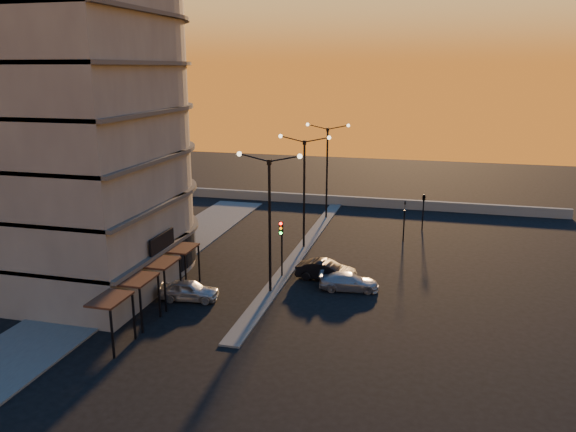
{
  "coord_description": "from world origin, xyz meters",
  "views": [
    {
      "loc": [
        10.09,
        -33.9,
        14.72
      ],
      "look_at": [
        -0.48,
        6.58,
        3.63
      ],
      "focal_mm": 35.0,
      "sensor_mm": 36.0,
      "label": 1
    }
  ],
  "objects_px": {
    "car_hatchback": "(189,290)",
    "car_sedan": "(326,270)",
    "streetlamp_mid": "(304,183)",
    "car_wagon": "(349,282)",
    "traffic_light_main": "(281,239)"
  },
  "relations": [
    {
      "from": "car_hatchback",
      "to": "car_sedan",
      "type": "bearing_deg",
      "value": -60.99
    },
    {
      "from": "streetlamp_mid",
      "to": "car_hatchback",
      "type": "height_order",
      "value": "streetlamp_mid"
    },
    {
      "from": "car_wagon",
      "to": "car_sedan",
      "type": "bearing_deg",
      "value": 44.66
    },
    {
      "from": "traffic_light_main",
      "to": "car_wagon",
      "type": "relative_size",
      "value": 1.05
    },
    {
      "from": "car_hatchback",
      "to": "traffic_light_main",
      "type": "bearing_deg",
      "value": -48.65
    },
    {
      "from": "traffic_light_main",
      "to": "car_hatchback",
      "type": "bearing_deg",
      "value": -131.54
    },
    {
      "from": "car_sedan",
      "to": "car_hatchback",
      "type": "bearing_deg",
      "value": 129.57
    },
    {
      "from": "traffic_light_main",
      "to": "car_wagon",
      "type": "height_order",
      "value": "traffic_light_main"
    },
    {
      "from": "streetlamp_mid",
      "to": "traffic_light_main",
      "type": "height_order",
      "value": "streetlamp_mid"
    },
    {
      "from": "streetlamp_mid",
      "to": "car_sedan",
      "type": "bearing_deg",
      "value": -64.65
    },
    {
      "from": "traffic_light_main",
      "to": "car_sedan",
      "type": "relative_size",
      "value": 1.0
    },
    {
      "from": "streetlamp_mid",
      "to": "car_sedan",
      "type": "relative_size",
      "value": 2.25
    },
    {
      "from": "streetlamp_mid",
      "to": "car_sedan",
      "type": "distance_m",
      "value": 8.9
    },
    {
      "from": "car_sedan",
      "to": "car_wagon",
      "type": "height_order",
      "value": "car_sedan"
    },
    {
      "from": "streetlamp_mid",
      "to": "car_wagon",
      "type": "xyz_separation_m",
      "value": [
        5.07,
        -8.2,
        -5.0
      ]
    }
  ]
}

